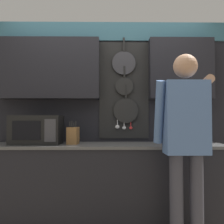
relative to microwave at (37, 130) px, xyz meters
name	(u,v)px	position (x,y,z in m)	size (l,w,h in m)	color
base_cabinet_counter	(106,186)	(0.75, 0.02, -0.61)	(2.56, 0.61, 0.91)	black
back_wall_unit	(105,96)	(0.73, 0.29, 0.40)	(3.13, 0.20, 2.37)	black
microwave	(37,130)	(0.00, 0.00, 0.00)	(0.52, 0.35, 0.31)	black
knife_block	(73,135)	(0.39, 0.00, -0.06)	(0.12, 0.16, 0.25)	brown
utensil_crock	(192,137)	(1.69, 0.00, -0.08)	(0.11, 0.11, 0.29)	white
person	(186,132)	(1.47, -0.48, 0.00)	(0.54, 0.69, 1.76)	#383842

